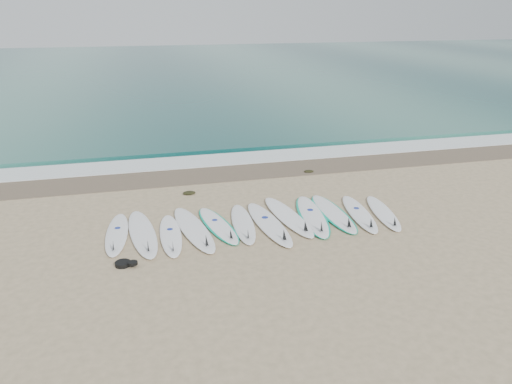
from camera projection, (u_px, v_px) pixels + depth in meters
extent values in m
plane|color=tan|center=(255.00, 224.00, 12.17)|extent=(120.00, 120.00, 0.00)
cube|color=#225D55|center=(161.00, 70.00, 41.68)|extent=(120.00, 55.00, 0.03)
cube|color=brown|center=(224.00, 173.00, 15.89)|extent=(120.00, 1.80, 0.01)
cube|color=silver|center=(216.00, 160.00, 17.16)|extent=(120.00, 1.40, 0.04)
cube|color=#225D55|center=(209.00, 148.00, 18.51)|extent=(120.00, 1.00, 0.10)
ellipsoid|color=white|center=(117.00, 234.00, 11.56)|extent=(0.65, 2.42, 0.08)
cone|color=black|center=(113.00, 245.00, 10.70)|extent=(0.22, 0.27, 0.26)
cylinder|color=navy|center=(117.00, 228.00, 11.76)|extent=(0.15, 0.15, 0.01)
ellipsoid|color=white|center=(142.00, 233.00, 11.59)|extent=(0.82, 2.81, 0.09)
cone|color=black|center=(148.00, 245.00, 10.63)|extent=(0.26, 0.32, 0.30)
ellipsoid|color=white|center=(171.00, 235.00, 11.50)|extent=(0.54, 2.37, 0.08)
cone|color=black|center=(173.00, 246.00, 10.67)|extent=(0.21, 0.26, 0.25)
cylinder|color=navy|center=(170.00, 229.00, 11.70)|extent=(0.14, 0.14, 0.01)
ellipsoid|color=white|center=(193.00, 229.00, 11.80)|extent=(1.01, 2.87, 0.09)
cone|color=black|center=(206.00, 240.00, 10.86)|extent=(0.28, 0.33, 0.30)
ellipsoid|color=white|center=(218.00, 225.00, 12.02)|extent=(0.88, 2.41, 0.08)
ellipsoid|color=#02B288|center=(218.00, 225.00, 12.02)|extent=(0.97, 2.44, 0.05)
cone|color=black|center=(231.00, 234.00, 11.23)|extent=(0.24, 0.28, 0.25)
cylinder|color=navy|center=(215.00, 220.00, 12.20)|extent=(0.16, 0.16, 0.01)
ellipsoid|color=white|center=(243.00, 223.00, 12.11)|extent=(0.72, 2.47, 0.08)
cone|color=black|center=(248.00, 233.00, 11.24)|extent=(0.23, 0.28, 0.26)
ellipsoid|color=white|center=(269.00, 223.00, 12.09)|extent=(0.79, 2.82, 0.09)
cone|color=black|center=(284.00, 234.00, 11.13)|extent=(0.26, 0.31, 0.30)
cylinder|color=navy|center=(265.00, 217.00, 12.31)|extent=(0.17, 0.17, 0.01)
ellipsoid|color=white|center=(288.00, 216.00, 12.51)|extent=(0.86, 2.80, 0.09)
cone|color=black|center=(305.00, 226.00, 11.57)|extent=(0.26, 0.32, 0.29)
ellipsoid|color=white|center=(312.00, 215.00, 12.55)|extent=(0.95, 2.77, 0.09)
ellipsoid|color=#02B288|center=(312.00, 216.00, 12.55)|extent=(1.04, 2.81, 0.06)
cone|color=black|center=(321.00, 226.00, 11.57)|extent=(0.27, 0.32, 0.29)
cylinder|color=navy|center=(310.00, 210.00, 12.78)|extent=(0.18, 0.18, 0.01)
ellipsoid|color=white|center=(333.00, 213.00, 12.71)|extent=(0.55, 2.62, 0.08)
ellipsoid|color=#02B288|center=(333.00, 213.00, 12.71)|extent=(0.64, 2.64, 0.06)
cone|color=black|center=(349.00, 222.00, 11.78)|extent=(0.22, 0.28, 0.28)
ellipsoid|color=white|center=(359.00, 213.00, 12.69)|extent=(0.86, 2.55, 0.08)
cone|color=black|center=(371.00, 222.00, 11.79)|extent=(0.25, 0.29, 0.27)
cylinder|color=navy|center=(356.00, 208.00, 12.90)|extent=(0.16, 0.16, 0.01)
ellipsoid|color=white|center=(383.00, 213.00, 12.74)|extent=(0.89, 2.41, 0.08)
cone|color=black|center=(395.00, 221.00, 11.89)|extent=(0.24, 0.28, 0.25)
ellipsoid|color=black|center=(189.00, 193.00, 14.10)|extent=(0.36, 0.28, 0.07)
ellipsoid|color=black|center=(309.00, 171.00, 15.96)|extent=(0.32, 0.25, 0.06)
cylinder|color=black|center=(123.00, 264.00, 10.21)|extent=(0.32, 0.32, 0.08)
cylinder|color=black|center=(133.00, 263.00, 10.15)|extent=(0.20, 0.20, 0.06)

